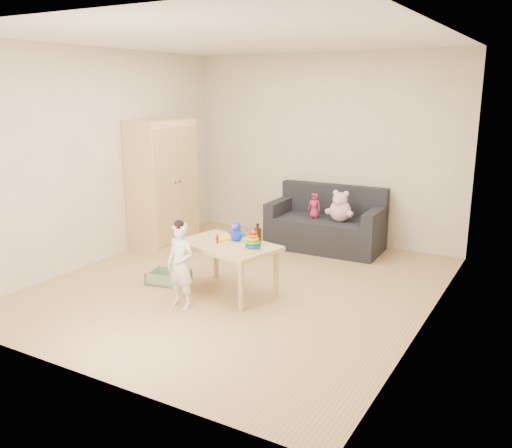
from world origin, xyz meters
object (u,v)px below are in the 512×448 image
Objects in this scene: sofa at (325,234)px; toddler at (181,266)px; wardrobe at (163,184)px; play_table at (227,268)px.

toddler is at bearing -101.53° from sofa.
play_table is at bearing -32.30° from wardrobe.
play_table is (1.75, -1.11, -0.59)m from wardrobe.
sofa is 2.63m from toddler.
sofa is (2.01, 0.93, -0.65)m from wardrobe.
toddler reaches higher than play_table.
wardrobe reaches higher than toddler.
toddler is (1.55, -1.65, -0.44)m from wardrobe.
sofa is at bearing 82.81° from play_table.
play_table is at bearing 74.25° from toddler.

